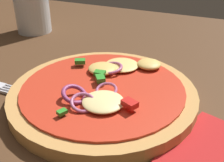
{
  "coord_description": "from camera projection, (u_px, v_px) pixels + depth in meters",
  "views": [
    {
      "loc": [
        0.14,
        -0.3,
        0.24
      ],
      "look_at": [
        0.0,
        0.0,
        0.06
      ],
      "focal_mm": 43.93,
      "sensor_mm": 36.0,
      "label": 1
    }
  ],
  "objects": [
    {
      "name": "pizza",
      "position": [
        106.0,
        93.0,
        0.36
      ],
      "size": [
        0.25,
        0.25,
        0.04
      ],
      "color": "tan",
      "rests_on": "dining_table"
    },
    {
      "name": "beer_glass",
      "position": [
        31.0,
        2.0,
        0.59
      ],
      "size": [
        0.07,
        0.07,
        0.15
      ],
      "color": "silver",
      "rests_on": "dining_table"
    },
    {
      "name": "dining_table",
      "position": [
        109.0,
        104.0,
        0.4
      ],
      "size": [
        1.16,
        0.9,
        0.04
      ],
      "color": "#4C301C",
      "rests_on": "ground"
    }
  ]
}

